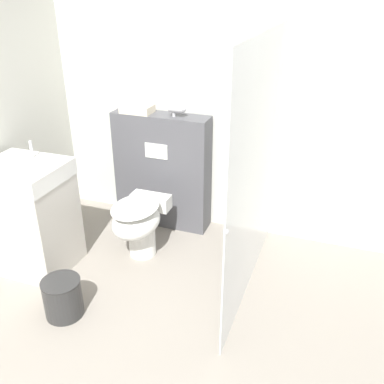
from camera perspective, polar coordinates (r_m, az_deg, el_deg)
name	(u,v)px	position (r m, az deg, el deg)	size (l,w,h in m)	color
ground_plane	(132,380)	(2.89, -8.05, -23.62)	(12.00, 12.00, 0.00)	gray
wall_back	(228,100)	(3.87, 4.88, 12.07)	(8.00, 0.06, 2.50)	silver
partition_panel	(162,171)	(4.12, -3.98, 2.83)	(0.92, 0.24, 1.12)	#4C4C51
shower_glass	(256,173)	(3.09, 8.54, 2.51)	(0.04, 1.62, 1.93)	silver
toilet	(139,222)	(3.70, -7.09, -4.04)	(0.38, 0.62, 0.53)	white
sink_vanity	(31,216)	(3.74, -20.73, -3.07)	(0.63, 0.54, 1.07)	beige
hair_drier	(178,108)	(3.82, -1.93, 11.07)	(0.17, 0.08, 0.12)	#B7B7BC
folded_towel	(137,109)	(4.00, -7.33, 10.95)	(0.28, 0.18, 0.07)	beige
waste_bin	(63,298)	(3.31, -16.84, -13.32)	(0.28, 0.28, 0.30)	#2D2D2D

